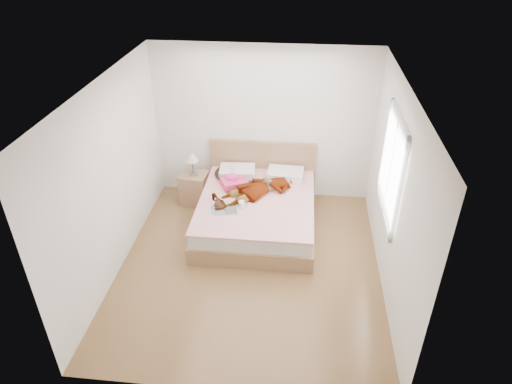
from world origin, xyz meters
TOP-DOWN VIEW (x-y plane):
  - ground at (0.00, 0.00)m, footprint 4.00×4.00m
  - woman at (0.04, 1.19)m, footprint 1.59×1.40m
  - hair at (-0.53, 1.64)m, footprint 0.56×0.66m
  - phone at (-0.46, 1.59)m, footprint 0.10×0.11m
  - room_shell at (1.77, 0.30)m, footprint 4.00×4.00m
  - bed at (0.00, 1.04)m, footprint 1.80×2.08m
  - towel at (-0.41, 1.30)m, footprint 0.48×0.44m
  - magazine at (-0.45, 0.60)m, footprint 0.47×0.37m
  - coffee_mug at (-0.20, 0.70)m, footprint 0.13×0.10m
  - plush_toy at (-0.53, 0.65)m, footprint 0.20×0.25m
  - nightstand at (-1.12, 1.56)m, footprint 0.48×0.43m

SIDE VIEW (x-z plane):
  - ground at x=0.00m, z-range 0.00..0.00m
  - bed at x=0.00m, z-range -0.22..0.78m
  - nightstand at x=-1.12m, z-range -0.16..0.79m
  - magazine at x=-0.45m, z-range 0.51..0.53m
  - hair at x=-0.53m, z-range 0.51..0.60m
  - coffee_mug at x=-0.20m, z-range 0.51..0.61m
  - plush_toy at x=-0.53m, z-range 0.51..0.64m
  - towel at x=-0.41m, z-range 0.49..0.69m
  - woman at x=0.04m, z-range 0.51..0.72m
  - phone at x=-0.46m, z-range 0.67..0.73m
  - room_shell at x=1.77m, z-range -0.50..3.50m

